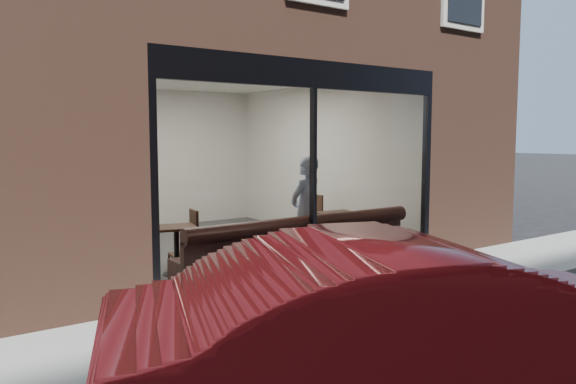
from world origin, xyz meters
TOP-DOWN VIEW (x-y plane):
  - ground at (0.00, 0.00)m, footprint 120.00×120.00m
  - sidewalk_near at (0.00, 1.00)m, footprint 40.00×2.00m
  - kerb_near at (0.00, -0.05)m, footprint 40.00×0.10m
  - host_building_pier_right at (3.75, 8.00)m, footprint 2.50×12.00m
  - host_building_backfill at (0.00, 11.00)m, footprint 5.00×6.00m
  - cafe_floor at (0.00, 5.00)m, footprint 6.00×6.00m
  - cafe_ceiling at (0.00, 5.00)m, footprint 6.00×6.00m
  - cafe_wall_back at (0.00, 7.99)m, footprint 5.00×0.00m
  - cafe_wall_left at (-2.49, 5.00)m, footprint 0.00×6.00m
  - cafe_wall_right at (2.49, 5.00)m, footprint 0.00×6.00m
  - storefront_kick at (0.00, 2.05)m, footprint 5.00×0.10m
  - storefront_header at (0.00, 2.05)m, footprint 5.00×0.10m
  - storefront_mullion at (0.00, 2.05)m, footprint 0.06×0.10m
  - storefront_glass at (0.00, 2.02)m, footprint 4.80×0.00m
  - banquette at (0.00, 2.45)m, footprint 4.00×0.55m
  - person at (0.36, 2.70)m, footprint 0.75×0.60m
  - cafe_table_left at (-1.53, 3.46)m, footprint 0.70×0.70m
  - cafe_table_right at (1.44, 3.12)m, footprint 0.76×0.76m
  - cafe_chair_left at (-1.30, 3.75)m, footprint 0.45×0.45m
  - cafe_chair_right at (1.74, 4.42)m, footprint 0.46×0.46m
  - wall_poster at (-2.45, 4.48)m, footprint 0.02×0.57m
  - parked_car at (-2.08, -1.92)m, footprint 4.65×2.93m

SIDE VIEW (x-z plane):
  - ground at x=0.00m, z-range 0.00..0.00m
  - sidewalk_near at x=0.00m, z-range 0.00..0.01m
  - cafe_floor at x=0.00m, z-range 0.02..0.02m
  - kerb_near at x=0.00m, z-range 0.00..0.12m
  - storefront_kick at x=0.00m, z-range 0.00..0.30m
  - banquette at x=0.00m, z-range 0.00..0.45m
  - cafe_chair_left at x=-1.30m, z-range 0.22..0.26m
  - cafe_chair_right at x=1.74m, z-range 0.22..0.26m
  - parked_car at x=-2.08m, z-range 0.00..1.45m
  - cafe_table_left at x=-1.53m, z-range 0.72..0.76m
  - cafe_table_right at x=1.44m, z-range 0.72..0.76m
  - person at x=0.36m, z-range 0.00..1.80m
  - wall_poster at x=-2.45m, z-range 1.12..1.88m
  - storefront_mullion at x=0.00m, z-range 0.30..2.80m
  - storefront_glass at x=0.00m, z-range -0.85..3.95m
  - cafe_wall_back at x=0.00m, z-range -0.90..4.10m
  - cafe_wall_left at x=-2.49m, z-range -1.40..4.60m
  - cafe_wall_right at x=2.49m, z-range -1.40..4.60m
  - host_building_pier_right at x=3.75m, z-range 0.00..3.20m
  - host_building_backfill at x=0.00m, z-range 0.00..3.20m
  - storefront_header at x=0.00m, z-range 2.80..3.20m
  - cafe_ceiling at x=0.00m, z-range 3.19..3.19m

